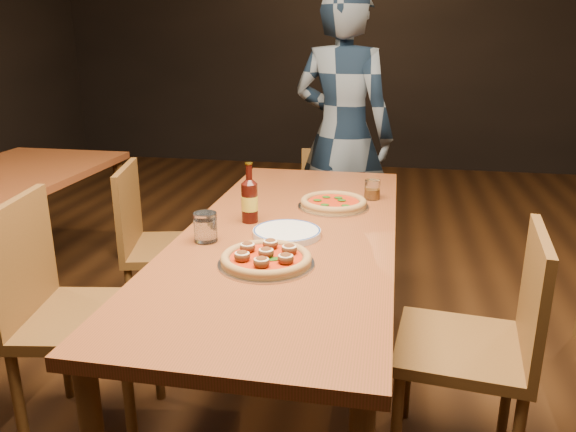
% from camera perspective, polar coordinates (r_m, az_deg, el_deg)
% --- Properties ---
extents(ground, '(9.00, 9.00, 0.00)m').
position_cam_1_polar(ground, '(2.52, 0.22, -17.66)').
color(ground, black).
extents(table_main, '(0.80, 2.00, 0.75)m').
position_cam_1_polar(table_main, '(2.20, 0.24, -3.12)').
color(table_main, brown).
rests_on(table_main, ground).
extents(chair_main_nw, '(0.52, 0.52, 0.97)m').
position_cam_1_polar(chair_main_nw, '(2.21, -19.75, -9.57)').
color(chair_main_nw, brown).
rests_on(chair_main_nw, ground).
extents(chair_main_sw, '(0.51, 0.51, 0.91)m').
position_cam_1_polar(chair_main_sw, '(2.87, -11.71, -3.14)').
color(chair_main_sw, brown).
rests_on(chair_main_sw, ground).
extents(chair_main_e, '(0.48, 0.48, 0.93)m').
position_cam_1_polar(chair_main_e, '(2.04, 17.24, -12.44)').
color(chair_main_e, brown).
rests_on(chair_main_e, ground).
extents(chair_end, '(0.41, 0.41, 0.81)m').
position_cam_1_polar(chair_end, '(3.52, 4.20, 0.30)').
color(chair_end, brown).
rests_on(chair_end, ground).
extents(pizza_meatball, '(0.32, 0.32, 0.06)m').
position_cam_1_polar(pizza_meatball, '(1.84, -2.23, -4.29)').
color(pizza_meatball, '#B7B7BF').
rests_on(pizza_meatball, table_main).
extents(pizza_margherita, '(0.31, 0.31, 0.04)m').
position_cam_1_polar(pizza_margherita, '(2.45, 4.64, 1.34)').
color(pizza_margherita, '#B7B7BF').
rests_on(pizza_margherita, table_main).
extents(plate_stack, '(0.25, 0.25, 0.02)m').
position_cam_1_polar(plate_stack, '(2.10, -0.12, -1.72)').
color(plate_stack, white).
rests_on(plate_stack, table_main).
extents(beer_bottle, '(0.07, 0.07, 0.24)m').
position_cam_1_polar(beer_bottle, '(2.24, -3.92, 1.48)').
color(beer_bottle, black).
rests_on(beer_bottle, table_main).
extents(water_glass, '(0.09, 0.09, 0.11)m').
position_cam_1_polar(water_glass, '(2.06, -8.38, -1.12)').
color(water_glass, white).
rests_on(water_glass, table_main).
extents(amber_glass, '(0.07, 0.07, 0.09)m').
position_cam_1_polar(amber_glass, '(2.60, 8.56, 2.68)').
color(amber_glass, '#904C10').
rests_on(amber_glass, table_main).
extents(diner, '(0.74, 0.60, 1.76)m').
position_cam_1_polar(diner, '(3.49, 5.56, 8.12)').
color(diner, black).
rests_on(diner, ground).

